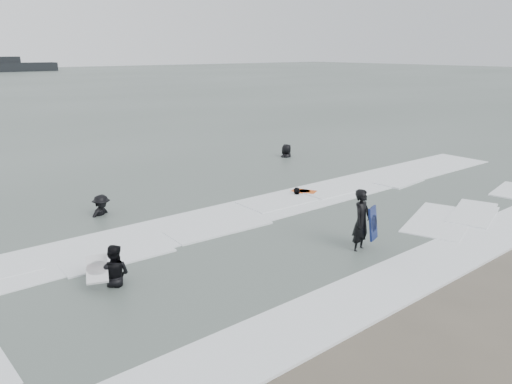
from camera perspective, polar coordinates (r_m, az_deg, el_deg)
ground at (r=13.48m, az=13.59°, el=-9.11°), size 320.00×320.00×0.00m
surfer_centre at (r=14.80m, az=11.77°, el=-6.66°), size 0.77×0.60×1.88m
surfer_wading at (r=12.99m, az=-15.76°, el=-10.27°), size 1.00×1.00×1.63m
surfer_breaker at (r=18.19m, az=-17.16°, el=-2.72°), size 1.22×0.99×1.65m
surfer_right_near at (r=19.76m, az=4.67°, el=-0.57°), size 0.89×0.93×1.55m
surfer_right_far at (r=26.87m, az=3.50°, el=3.91°), size 1.04×0.80×1.90m
surf_foam at (r=15.78m, az=2.96°, el=-4.72°), size 30.03×9.06×0.09m
bodyboards at (r=15.44m, az=1.66°, el=-3.36°), size 10.51×6.16×1.25m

